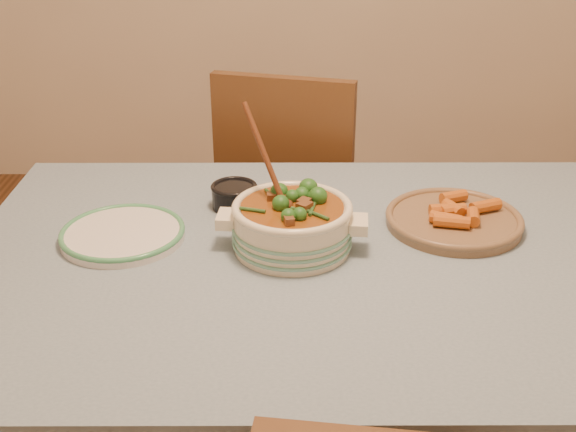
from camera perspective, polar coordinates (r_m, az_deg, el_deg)
The scene contains 6 objects.
dining_table at distance 1.65m, azimuth 3.97°, elevation -5.80°, with size 1.68×1.08×0.76m.
stew_casserole at distance 1.59m, azimuth 0.31°, elevation -0.41°, with size 0.34×0.28×0.32m.
white_plate at distance 1.70m, azimuth -12.93°, elevation -1.36°, with size 0.34×0.34×0.03m.
condiment_bowl at distance 1.80m, azimuth -4.27°, elevation 1.70°, with size 0.14×0.14×0.06m.
fried_plate at distance 1.75m, azimuth 12.98°, elevation -0.13°, with size 0.38×0.38×0.05m.
chair_far at distance 2.44m, azimuth 0.30°, elevation 2.19°, with size 0.55×0.55×0.96m.
Camera 1 is at (-0.12, -1.39, 1.54)m, focal length 45.00 mm.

